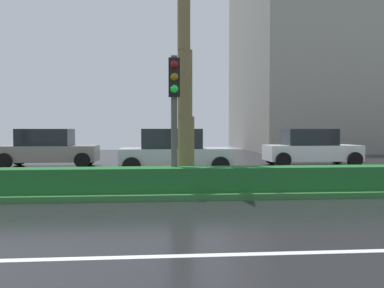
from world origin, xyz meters
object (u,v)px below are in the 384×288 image
at_px(car_in_traffic_third, 174,152).
at_px(car_in_traffic_fourth, 311,148).
at_px(traffic_signal_median_right, 174,98).
at_px(car_in_traffic_second, 48,148).

relative_size(car_in_traffic_third, car_in_traffic_fourth, 1.00).
height_order(traffic_signal_median_right, car_in_traffic_third, traffic_signal_median_right).
xyz_separation_m(car_in_traffic_third, car_in_traffic_fourth, (6.50, 2.50, 0.00)).
height_order(car_in_traffic_third, car_in_traffic_fourth, same).
bearing_deg(car_in_traffic_second, traffic_signal_median_right, -57.23).
relative_size(car_in_traffic_second, car_in_traffic_fourth, 1.00).
xyz_separation_m(traffic_signal_median_right, car_in_traffic_fourth, (6.70, 7.99, -1.67)).
distance_m(car_in_traffic_second, car_in_traffic_third, 6.38).
height_order(traffic_signal_median_right, car_in_traffic_fourth, traffic_signal_median_right).
distance_m(traffic_signal_median_right, car_in_traffic_fourth, 10.56).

